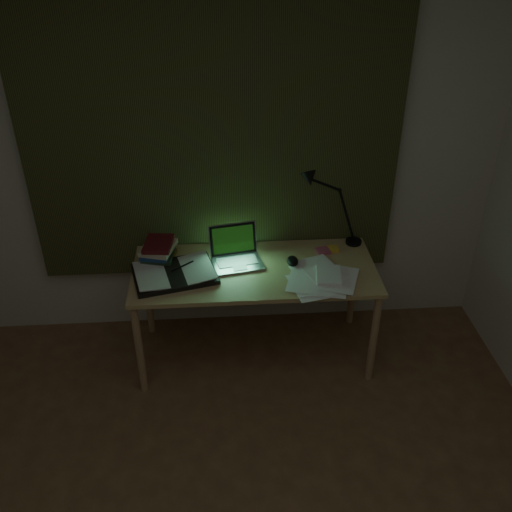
{
  "coord_description": "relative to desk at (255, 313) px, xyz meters",
  "views": [
    {
      "loc": [
        0.02,
        -1.2,
        2.5
      ],
      "look_at": [
        0.21,
        1.49,
        0.82
      ],
      "focal_mm": 40.0,
      "sensor_mm": 36.0,
      "label": 1
    }
  ],
  "objects": [
    {
      "name": "wall_back",
      "position": [
        -0.21,
        0.39,
        0.92
      ],
      "size": [
        3.5,
        0.0,
        2.5
      ],
      "primitive_type": "cube",
      "color": "beige",
      "rests_on": "ground"
    },
    {
      "name": "loose_papers",
      "position": [
        0.38,
        -0.1,
        0.34
      ],
      "size": [
        0.41,
        0.42,
        0.02
      ],
      "primitive_type": null,
      "rotation": [
        0.0,
        0.0,
        0.33
      ],
      "color": "white",
      "rests_on": "desk"
    },
    {
      "name": "open_textbook",
      "position": [
        -0.47,
        -0.04,
        0.35
      ],
      "size": [
        0.53,
        0.43,
        0.04
      ],
      "primitive_type": null,
      "rotation": [
        0.0,
        0.0,
        0.24
      ],
      "color": "silver",
      "rests_on": "desk"
    },
    {
      "name": "laptop",
      "position": [
        -0.1,
        0.05,
        0.43
      ],
      "size": [
        0.34,
        0.37,
        0.21
      ],
      "primitive_type": null,
      "rotation": [
        0.0,
        0.0,
        0.18
      ],
      "color": "#AEAEB3",
      "rests_on": "desk"
    },
    {
      "name": "book_stack",
      "position": [
        -0.57,
        0.13,
        0.4
      ],
      "size": [
        0.21,
        0.24,
        0.14
      ],
      "primitive_type": null,
      "rotation": [
        0.0,
        0.0,
        -0.17
      ],
      "color": "silver",
      "rests_on": "desk"
    },
    {
      "name": "desk_lamp",
      "position": [
        0.65,
        0.25,
        0.6
      ],
      "size": [
        0.4,
        0.34,
        0.54
      ],
      "primitive_type": null,
      "rotation": [
        0.0,
        0.0,
        -0.16
      ],
      "color": "black",
      "rests_on": "desk"
    },
    {
      "name": "sticky_yellow",
      "position": [
        0.5,
        0.18,
        0.34
      ],
      "size": [
        0.07,
        0.07,
        0.02
      ],
      "primitive_type": "cube",
      "rotation": [
        0.0,
        0.0,
        0.04
      ],
      "color": "gold",
      "rests_on": "desk"
    },
    {
      "name": "desk",
      "position": [
        0.0,
        0.0,
        0.0
      ],
      "size": [
        1.44,
        0.63,
        0.66
      ],
      "primitive_type": null,
      "color": "tan",
      "rests_on": "floor"
    },
    {
      "name": "mouse",
      "position": [
        0.23,
        0.04,
        0.35
      ],
      "size": [
        0.07,
        0.11,
        0.04
      ],
      "primitive_type": "ellipsoid",
      "rotation": [
        0.0,
        0.0,
        -0.03
      ],
      "color": "black",
      "rests_on": "desk"
    },
    {
      "name": "curtain",
      "position": [
        -0.21,
        0.35,
        1.12
      ],
      "size": [
        2.2,
        0.06,
        2.0
      ],
      "primitive_type": "cube",
      "color": "#2B3018",
      "rests_on": "wall_back"
    },
    {
      "name": "sticky_pink",
      "position": [
        0.44,
        0.16,
        0.34
      ],
      "size": [
        0.09,
        0.09,
        0.02
      ],
      "primitive_type": "cube",
      "rotation": [
        0.0,
        0.0,
        0.2
      ],
      "color": "#C64D6B",
      "rests_on": "desk"
    }
  ]
}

